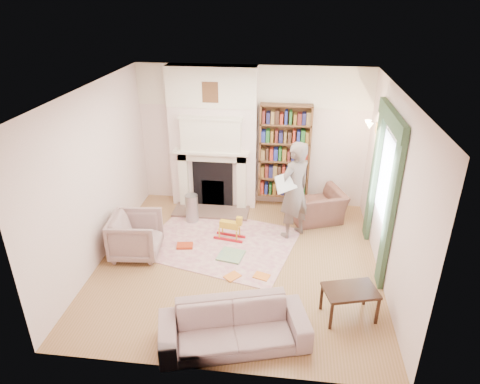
# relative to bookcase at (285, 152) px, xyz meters

# --- Properties ---
(floor) EXTENTS (4.50, 4.50, 0.00)m
(floor) POSITION_rel_bookcase_xyz_m (-0.65, -2.12, -1.18)
(floor) COLOR olive
(floor) RESTS_ON ground
(ceiling) EXTENTS (4.50, 4.50, 0.00)m
(ceiling) POSITION_rel_bookcase_xyz_m (-0.65, -2.12, 1.62)
(ceiling) COLOR white
(ceiling) RESTS_ON wall_back
(wall_back) EXTENTS (4.50, 0.00, 4.50)m
(wall_back) POSITION_rel_bookcase_xyz_m (-0.65, 0.13, 0.22)
(wall_back) COLOR white
(wall_back) RESTS_ON floor
(wall_front) EXTENTS (4.50, 0.00, 4.50)m
(wall_front) POSITION_rel_bookcase_xyz_m (-0.65, -4.37, 0.22)
(wall_front) COLOR white
(wall_front) RESTS_ON floor
(wall_left) EXTENTS (0.00, 4.50, 4.50)m
(wall_left) POSITION_rel_bookcase_xyz_m (-2.90, -2.12, 0.22)
(wall_left) COLOR white
(wall_left) RESTS_ON floor
(wall_right) EXTENTS (0.00, 4.50, 4.50)m
(wall_right) POSITION_rel_bookcase_xyz_m (1.60, -2.12, 0.22)
(wall_right) COLOR white
(wall_right) RESTS_ON floor
(fireplace) EXTENTS (1.70, 0.58, 2.80)m
(fireplace) POSITION_rel_bookcase_xyz_m (-1.40, -0.07, 0.21)
(fireplace) COLOR white
(fireplace) RESTS_ON floor
(bookcase) EXTENTS (1.00, 0.24, 1.85)m
(bookcase) POSITION_rel_bookcase_xyz_m (0.00, 0.00, 0.00)
(bookcase) COLOR brown
(bookcase) RESTS_ON floor
(window) EXTENTS (0.02, 0.90, 1.30)m
(window) POSITION_rel_bookcase_xyz_m (1.58, -1.72, 0.27)
(window) COLOR silver
(window) RESTS_ON wall_right
(curtain_left) EXTENTS (0.07, 0.32, 2.40)m
(curtain_left) POSITION_rel_bookcase_xyz_m (1.55, -2.42, 0.02)
(curtain_left) COLOR #2F462D
(curtain_left) RESTS_ON floor
(curtain_right) EXTENTS (0.07, 0.32, 2.40)m
(curtain_right) POSITION_rel_bookcase_xyz_m (1.55, -1.02, 0.02)
(curtain_right) COLOR #2F462D
(curtain_right) RESTS_ON floor
(pelmet) EXTENTS (0.09, 1.70, 0.24)m
(pelmet) POSITION_rel_bookcase_xyz_m (1.54, -1.72, 1.20)
(pelmet) COLOR #2F462D
(pelmet) RESTS_ON wall_right
(wall_sconce) EXTENTS (0.20, 0.24, 0.24)m
(wall_sconce) POSITION_rel_bookcase_xyz_m (1.38, -0.62, 0.72)
(wall_sconce) COLOR gold
(wall_sconce) RESTS_ON wall_right
(rug) EXTENTS (2.89, 2.48, 0.01)m
(rug) POSITION_rel_bookcase_xyz_m (-1.04, -1.59, -1.17)
(rug) COLOR beige
(rug) RESTS_ON floor
(armchair_reading) EXTENTS (1.18, 1.11, 0.62)m
(armchair_reading) POSITION_rel_bookcase_xyz_m (0.67, -0.57, -0.87)
(armchair_reading) COLOR #482E26
(armchair_reading) RESTS_ON floor
(armchair_left) EXTENTS (0.86, 0.84, 0.72)m
(armchair_left) POSITION_rel_bookcase_xyz_m (-2.36, -2.12, -0.81)
(armchair_left) COLOR #A9988B
(armchair_left) RESTS_ON floor
(sofa) EXTENTS (1.98, 1.20, 0.54)m
(sofa) POSITION_rel_bookcase_xyz_m (-0.48, -3.90, -0.90)
(sofa) COLOR #A09284
(sofa) RESTS_ON floor
(man_reading) EXTENTS (0.77, 0.76, 1.79)m
(man_reading) POSITION_rel_bookcase_xyz_m (0.22, -1.17, -0.28)
(man_reading) COLOR #61544D
(man_reading) RESTS_ON floor
(newspaper) EXTENTS (0.40, 0.39, 0.29)m
(newspaper) POSITION_rel_bookcase_xyz_m (0.07, -1.37, -0.04)
(newspaper) COLOR beige
(newspaper) RESTS_ON man_reading
(coffee_table) EXTENTS (0.80, 0.62, 0.45)m
(coffee_table) POSITION_rel_bookcase_xyz_m (1.00, -3.22, -0.95)
(coffee_table) COLOR black
(coffee_table) RESTS_ON floor
(paraffin_heater) EXTENTS (0.29, 0.29, 0.55)m
(paraffin_heater) POSITION_rel_bookcase_xyz_m (-1.70, -0.89, -0.90)
(paraffin_heater) COLOR #9D9EA5
(paraffin_heater) RESTS_ON floor
(rocking_horse) EXTENTS (0.57, 0.31, 0.48)m
(rocking_horse) POSITION_rel_bookcase_xyz_m (-0.89, -1.45, -0.94)
(rocking_horse) COLOR gold
(rocking_horse) RESTS_ON rug
(board_game) EXTENTS (0.48, 0.48, 0.03)m
(board_game) POSITION_rel_bookcase_xyz_m (-0.79, -2.01, -1.15)
(board_game) COLOR #CECE48
(board_game) RESTS_ON rug
(game_box_lid) EXTENTS (0.30, 0.22, 0.05)m
(game_box_lid) POSITION_rel_bookcase_xyz_m (-1.62, -1.83, -1.14)
(game_box_lid) COLOR #AC3213
(game_box_lid) RESTS_ON rug
(comic_annuals) EXTENTS (0.74, 0.33, 0.02)m
(comic_annuals) POSITION_rel_bookcase_xyz_m (-0.46, -2.53, -1.16)
(comic_annuals) COLOR red
(comic_annuals) RESTS_ON rug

